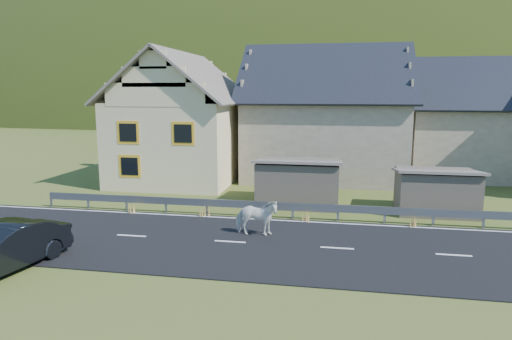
# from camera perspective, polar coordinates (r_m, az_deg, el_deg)

# --- Properties ---
(ground) EXTENTS (160.00, 160.00, 0.00)m
(ground) POSITION_cam_1_polar(r_m,az_deg,el_deg) (17.07, 10.10, -9.72)
(ground) COLOR #3B4E1A
(ground) RESTS_ON ground
(road) EXTENTS (60.00, 7.00, 0.04)m
(road) POSITION_cam_1_polar(r_m,az_deg,el_deg) (17.06, 10.11, -9.66)
(road) COLOR black
(road) RESTS_ON ground
(lane_markings) EXTENTS (60.00, 6.60, 0.01)m
(lane_markings) POSITION_cam_1_polar(r_m,az_deg,el_deg) (17.06, 10.11, -9.58)
(lane_markings) COLOR silver
(lane_markings) RESTS_ON road
(guardrail) EXTENTS (28.10, 0.09, 0.75)m
(guardrail) POSITION_cam_1_polar(r_m,az_deg,el_deg) (20.43, 10.22, -4.80)
(guardrail) COLOR #93969B
(guardrail) RESTS_ON ground
(shed_left) EXTENTS (4.30, 3.30, 2.40)m
(shed_left) POSITION_cam_1_polar(r_m,az_deg,el_deg) (23.14, 5.34, -1.60)
(shed_left) COLOR #65594A
(shed_left) RESTS_ON ground
(shed_right) EXTENTS (3.80, 2.90, 2.20)m
(shed_right) POSITION_cam_1_polar(r_m,az_deg,el_deg) (23.05, 21.55, -2.55)
(shed_right) COLOR #65594A
(shed_right) RESTS_ON ground
(house_cream) EXTENTS (7.80, 9.80, 8.30)m
(house_cream) POSITION_cam_1_polar(r_m,az_deg,el_deg) (29.84, -9.20, 7.19)
(house_cream) COLOR beige
(house_cream) RESTS_ON ground
(house_stone_a) EXTENTS (10.80, 9.80, 8.90)m
(house_stone_a) POSITION_cam_1_polar(r_m,az_deg,el_deg) (31.13, 8.70, 7.81)
(house_stone_a) COLOR tan
(house_stone_a) RESTS_ON ground
(house_stone_b) EXTENTS (9.80, 8.80, 8.10)m
(house_stone_b) POSITION_cam_1_polar(r_m,az_deg,el_deg) (34.35, 25.81, 6.47)
(house_stone_b) COLOR tan
(house_stone_b) RESTS_ON ground
(mountain) EXTENTS (440.00, 280.00, 260.00)m
(mountain) POSITION_cam_1_polar(r_m,az_deg,el_deg) (197.84, 11.74, 2.17)
(mountain) COLOR #243811
(mountain) RESTS_ON ground
(conifer_patch) EXTENTS (76.00, 50.00, 28.00)m
(conifer_patch) POSITION_cam_1_polar(r_m,az_deg,el_deg) (137.55, -13.38, 9.71)
(conifer_patch) COLOR black
(conifer_patch) RESTS_ON ground
(horse) EXTENTS (0.80, 1.73, 1.46)m
(horse) POSITION_cam_1_polar(r_m,az_deg,el_deg) (18.03, 0.04, -5.93)
(horse) COLOR silver
(horse) RESTS_ON road
(car) EXTENTS (2.38, 4.76, 1.50)m
(car) POSITION_cam_1_polar(r_m,az_deg,el_deg) (16.71, -29.23, -8.59)
(car) COLOR black
(car) RESTS_ON ground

